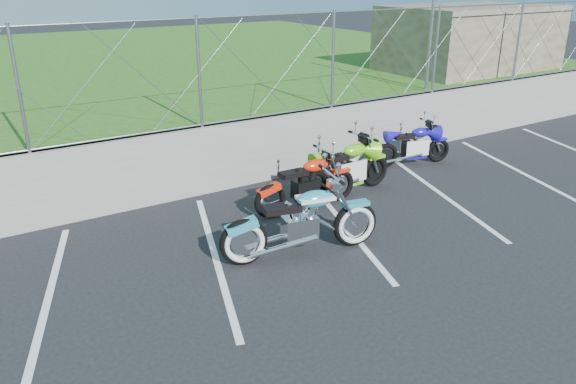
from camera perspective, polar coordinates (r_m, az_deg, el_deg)
ground at (r=7.82m, az=-4.24°, el=-9.36°), size 90.00×90.00×0.00m
retaining_wall at (r=10.51m, az=-13.48°, el=2.26°), size 30.00×0.22×1.30m
grass_field at (r=19.99m, az=-23.38°, el=10.10°), size 30.00×20.00×1.30m
stone_building at (r=17.88m, az=17.99°, el=14.70°), size 5.00×3.00×1.80m
chain_link_fence at (r=10.10m, az=-14.30°, el=11.13°), size 28.00×0.03×2.00m
sign_pole at (r=14.32m, az=14.37°, el=16.03°), size 0.08×0.08×3.00m
parking_lines at (r=9.11m, az=-0.60°, el=-4.56°), size 18.29×4.31×0.01m
cruiser_turquoise at (r=8.36m, az=1.54°, el=-3.28°), size 2.48×0.81×1.25m
naked_orange at (r=10.03m, az=1.99°, el=0.69°), size 2.10×0.71×1.05m
sportbike_green at (r=10.76m, az=6.04°, el=2.22°), size 2.14×0.76×1.10m
sportbike_blue at (r=12.70m, az=12.67°, el=4.51°), size 1.79×0.69×0.95m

